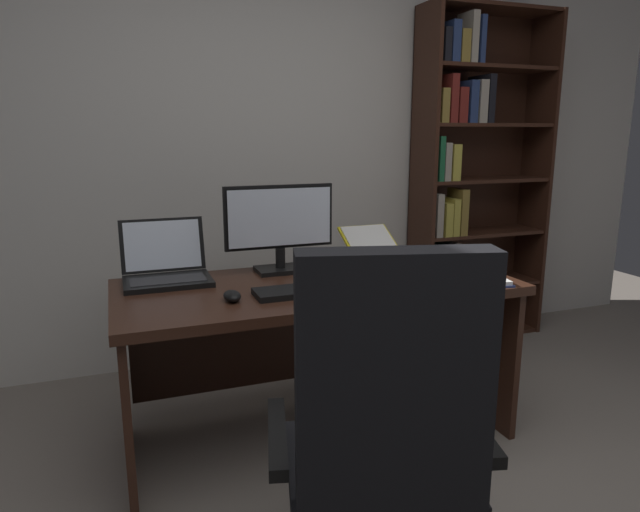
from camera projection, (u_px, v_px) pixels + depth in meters
The scene contains 12 objects.
wall_back at pixel (260, 140), 3.27m from camera, with size 5.63×0.12×2.59m, color beige.
desk at pixel (312, 320), 2.48m from camera, with size 1.67×0.73×0.71m.
bookshelf at pixel (468, 177), 3.56m from camera, with size 0.89×0.30×2.08m.
office_chair at pixel (382, 466), 1.51m from camera, with size 0.69×0.60×1.08m.
monitor at pixel (280, 228), 2.52m from camera, with size 0.50×0.16×0.40m.
laptop at pixel (166, 269), 2.38m from camera, with size 0.36×0.32×0.25m.
keyboard at pixel (307, 290), 2.21m from camera, with size 0.42×0.15×0.02m, color black.
computer_mouse at pixel (232, 296), 2.11m from camera, with size 0.06×0.10×0.04m, color black.
reading_stand_with_book at pixel (372, 245), 2.77m from camera, with size 0.26×0.29×0.16m.
open_binder at pixel (447, 280), 2.37m from camera, with size 0.53×0.34×0.02m.
notepad at pixel (375, 278), 2.42m from camera, with size 0.15×0.21×0.01m, color white.
pen at pixel (380, 276), 2.42m from camera, with size 0.01×0.01×0.14m, color navy.
Camera 1 is at (-0.83, -1.04, 1.34)m, focal length 31.41 mm.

